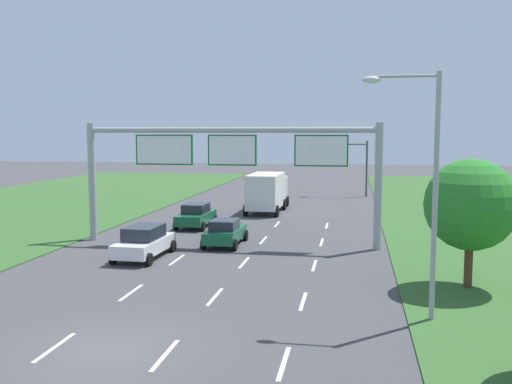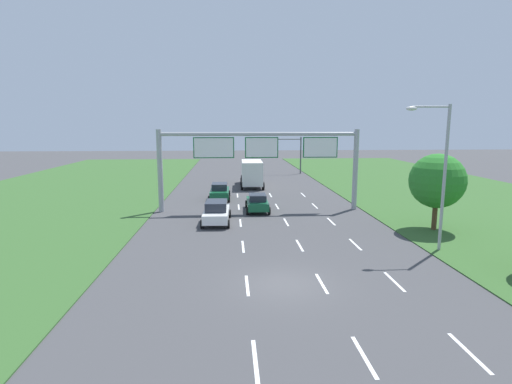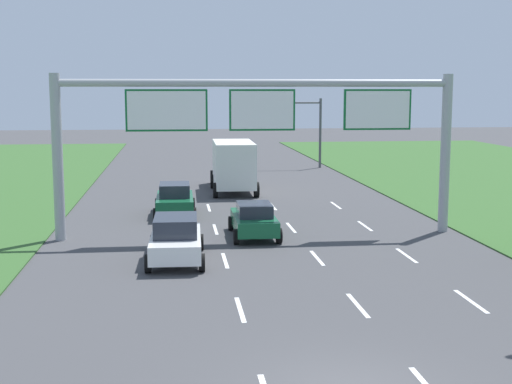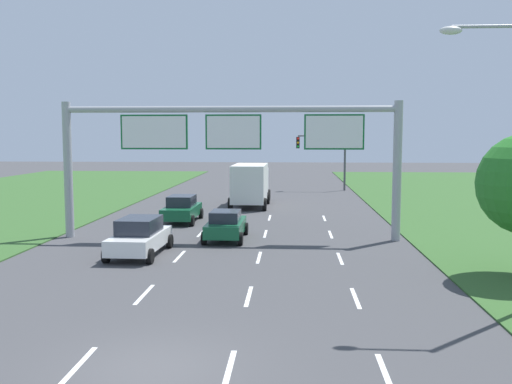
{
  "view_description": "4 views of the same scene",
  "coord_description": "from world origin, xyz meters",
  "px_view_note": "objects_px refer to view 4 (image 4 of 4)",
  "views": [
    {
      "loc": [
        7.15,
        -15.38,
        6.51
      ],
      "look_at": [
        1.69,
        15.81,
        3.15
      ],
      "focal_mm": 40.0,
      "sensor_mm": 36.0,
      "label": 1
    },
    {
      "loc": [
        -2.47,
        -17.51,
        7.33
      ],
      "look_at": [
        -0.46,
        13.67,
        2.09
      ],
      "focal_mm": 28.0,
      "sensor_mm": 36.0,
      "label": 2
    },
    {
      "loc": [
        -3.61,
        -13.9,
        6.35
      ],
      "look_at": [
        -0.05,
        16.55,
        1.91
      ],
      "focal_mm": 50.0,
      "sensor_mm": 36.0,
      "label": 3
    },
    {
      "loc": [
        3.13,
        -12.32,
        5.29
      ],
      "look_at": [
        1.26,
        17.74,
        2.29
      ],
      "focal_mm": 40.0,
      "sensor_mm": 36.0,
      "label": 4
    }
  ],
  "objects_px": {
    "box_truck": "(251,183)",
    "sign_gantry": "(232,142)",
    "traffic_light_mast": "(325,150)",
    "street_lamp": "(512,143)",
    "car_near_red": "(140,236)",
    "car_mid_lane": "(226,225)",
    "car_lead_silver": "(182,209)"
  },
  "relations": [
    {
      "from": "car_near_red",
      "to": "box_truck",
      "type": "height_order",
      "value": "box_truck"
    },
    {
      "from": "traffic_light_mast",
      "to": "street_lamp",
      "type": "relative_size",
      "value": 0.66
    },
    {
      "from": "street_lamp",
      "to": "car_lead_silver",
      "type": "bearing_deg",
      "value": 126.7
    },
    {
      "from": "traffic_light_mast",
      "to": "street_lamp",
      "type": "xyz_separation_m",
      "value": [
        3.13,
        -38.22,
        1.21
      ]
    },
    {
      "from": "car_near_red",
      "to": "traffic_light_mast",
      "type": "bearing_deg",
      "value": 73.7
    },
    {
      "from": "traffic_light_mast",
      "to": "street_lamp",
      "type": "distance_m",
      "value": 38.37
    },
    {
      "from": "car_mid_lane",
      "to": "sign_gantry",
      "type": "xyz_separation_m",
      "value": [
        0.29,
        0.24,
        4.19
      ]
    },
    {
      "from": "car_mid_lane",
      "to": "car_lead_silver",
      "type": "bearing_deg",
      "value": 120.91
    },
    {
      "from": "sign_gantry",
      "to": "car_mid_lane",
      "type": "bearing_deg",
      "value": -140.05
    },
    {
      "from": "car_near_red",
      "to": "car_mid_lane",
      "type": "bearing_deg",
      "value": 51.23
    },
    {
      "from": "box_truck",
      "to": "sign_gantry",
      "type": "distance_m",
      "value": 14.38
    },
    {
      "from": "car_near_red",
      "to": "sign_gantry",
      "type": "height_order",
      "value": "sign_gantry"
    },
    {
      "from": "car_lead_silver",
      "to": "sign_gantry",
      "type": "height_order",
      "value": "sign_gantry"
    },
    {
      "from": "sign_gantry",
      "to": "traffic_light_mast",
      "type": "bearing_deg",
      "value": 76.73
    },
    {
      "from": "sign_gantry",
      "to": "street_lamp",
      "type": "bearing_deg",
      "value": -51.96
    },
    {
      "from": "box_truck",
      "to": "sign_gantry",
      "type": "height_order",
      "value": "sign_gantry"
    },
    {
      "from": "car_lead_silver",
      "to": "car_mid_lane",
      "type": "height_order",
      "value": "car_lead_silver"
    },
    {
      "from": "car_near_red",
      "to": "car_mid_lane",
      "type": "distance_m",
      "value": 5.21
    },
    {
      "from": "car_near_red",
      "to": "box_truck",
      "type": "distance_m",
      "value": 18.6
    },
    {
      "from": "car_near_red",
      "to": "car_mid_lane",
      "type": "height_order",
      "value": "car_near_red"
    },
    {
      "from": "street_lamp",
      "to": "sign_gantry",
      "type": "bearing_deg",
      "value": 128.04
    },
    {
      "from": "car_near_red",
      "to": "car_lead_silver",
      "type": "distance_m",
      "value": 9.73
    },
    {
      "from": "traffic_light_mast",
      "to": "box_truck",
      "type": "bearing_deg",
      "value": -116.84
    },
    {
      "from": "sign_gantry",
      "to": "street_lamp",
      "type": "xyz_separation_m",
      "value": [
        9.33,
        -11.93,
        0.13
      ]
    },
    {
      "from": "car_near_red",
      "to": "car_lead_silver",
      "type": "xyz_separation_m",
      "value": [
        -0.0,
        9.73,
        -0.03
      ]
    },
    {
      "from": "car_lead_silver",
      "to": "car_mid_lane",
      "type": "distance_m",
      "value": 6.68
    },
    {
      "from": "traffic_light_mast",
      "to": "car_near_red",
      "type": "bearing_deg",
      "value": -107.92
    },
    {
      "from": "car_lead_silver",
      "to": "car_mid_lane",
      "type": "xyz_separation_m",
      "value": [
        3.38,
        -5.76,
        -0.06
      ]
    },
    {
      "from": "street_lamp",
      "to": "box_truck",
      "type": "bearing_deg",
      "value": 109.81
    },
    {
      "from": "traffic_light_mast",
      "to": "car_lead_silver",
      "type": "bearing_deg",
      "value": -115.41
    },
    {
      "from": "car_mid_lane",
      "to": "traffic_light_mast",
      "type": "relative_size",
      "value": 0.73
    },
    {
      "from": "car_lead_silver",
      "to": "traffic_light_mast",
      "type": "distance_m",
      "value": 23.2
    }
  ]
}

